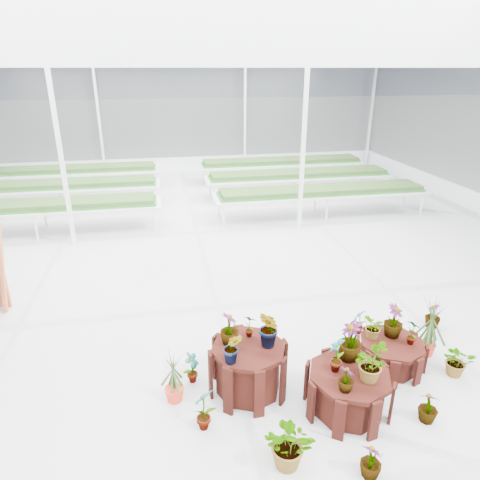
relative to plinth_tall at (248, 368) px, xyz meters
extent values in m
plane|color=gray|center=(-0.30, 2.06, -0.36)|extent=(24.00, 24.00, 0.00)
cylinder|color=black|center=(0.00, 0.00, 0.00)|extent=(1.12, 1.12, 0.72)
cylinder|color=black|center=(1.20, -0.60, -0.07)|extent=(1.28, 1.28, 0.58)
cylinder|color=black|center=(2.20, 0.10, -0.14)|extent=(1.26, 1.26, 0.44)
imported|color=#2E491F|center=(-0.24, 0.13, 0.59)|extent=(0.30, 0.30, 0.46)
imported|color=#2E491F|center=(0.27, -0.06, 0.65)|extent=(0.31, 0.36, 0.57)
imported|color=#2E491F|center=(0.07, 0.24, 0.54)|extent=(0.22, 0.21, 0.35)
imported|color=#2E491F|center=(-0.26, -0.29, 0.59)|extent=(0.30, 0.27, 0.45)
imported|color=#2E491F|center=(1.04, -0.50, 0.46)|extent=(0.28, 0.31, 0.49)
imported|color=#2E491F|center=(1.38, -0.74, 0.46)|extent=(0.52, 0.55, 0.48)
imported|color=#2E491F|center=(1.31, -0.31, 0.51)|extent=(0.37, 0.37, 0.58)
imported|color=#2E491F|center=(1.02, -0.88, 0.39)|extent=(0.25, 0.25, 0.34)
imported|color=#2E491F|center=(1.95, 0.24, 0.27)|extent=(0.38, 0.41, 0.38)
imported|color=#2E491F|center=(2.43, 0.00, 0.28)|extent=(0.22, 0.26, 0.41)
imported|color=#2E491F|center=(2.27, 0.25, 0.34)|extent=(0.41, 0.41, 0.52)
imported|color=#2E491F|center=(-0.68, -0.57, -0.07)|extent=(0.37, 0.36, 0.59)
imported|color=#2E491F|center=(-0.75, 0.30, -0.11)|extent=(0.29, 0.31, 0.49)
imported|color=#2E491F|center=(0.21, -1.29, -0.05)|extent=(0.71, 0.67, 0.62)
imported|color=#2E491F|center=(1.04, -1.59, -0.14)|extent=(0.34, 0.34, 0.43)
imported|color=#2E491F|center=(2.13, -0.98, -0.14)|extent=(0.33, 0.33, 0.44)
imported|color=#2E491F|center=(3.06, -0.25, -0.12)|extent=(0.55, 0.53, 0.48)
imported|color=#2E491F|center=(3.46, 0.95, -0.13)|extent=(0.37, 0.37, 0.46)
imported|color=#2E491F|center=(2.12, 1.00, -0.13)|extent=(0.29, 0.29, 0.47)
camera|label=1|loc=(-0.99, -4.68, 3.84)|focal=32.00mm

